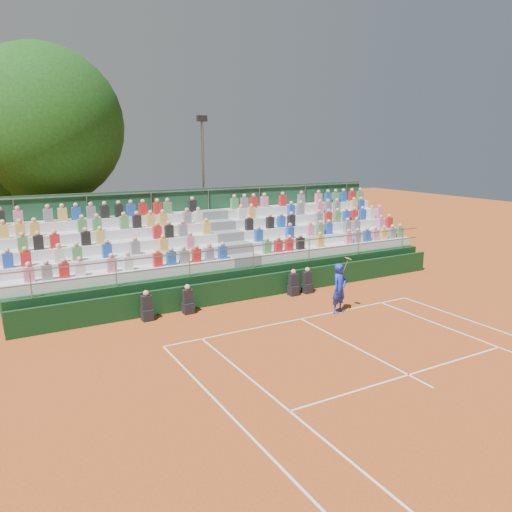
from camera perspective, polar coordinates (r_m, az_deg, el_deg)
ground at (r=19.32m, az=5.15°, el=-7.18°), size 90.00×90.00×0.00m
courtside_wall at (r=21.74m, az=0.39°, el=-3.50°), size 20.00×0.15×1.00m
line_officials at (r=20.80m, az=-1.99°, el=-4.32°), size 7.79×0.40×1.19m
grandstand at (r=24.37m, az=-3.39°, el=-0.32°), size 20.00×5.20×4.40m
tennis_player at (r=19.95m, az=9.52°, el=-3.66°), size 0.95×0.66×2.22m
tree_east at (r=27.15m, az=-23.25°, el=13.47°), size 7.77×7.77×11.32m
floodlight_mast at (r=30.14m, az=-6.06°, el=9.17°), size 0.60×0.25×8.21m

